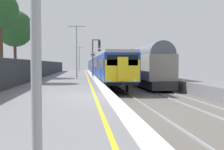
# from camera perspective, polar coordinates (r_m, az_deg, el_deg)

# --- Properties ---
(ground) EXTENTS (17.40, 110.00, 1.21)m
(ground) POSITION_cam_1_polar(r_m,az_deg,el_deg) (13.61, 9.23, -6.79)
(ground) COLOR slate
(commuter_train_at_platform) EXTENTS (2.83, 58.80, 3.81)m
(commuter_train_at_platform) POSITION_cam_1_polar(r_m,az_deg,el_deg) (49.84, -2.69, 2.00)
(commuter_train_at_platform) COLOR navy
(commuter_train_at_platform) RESTS_ON ground
(freight_train_adjacent_track) EXTENTS (2.60, 52.12, 4.53)m
(freight_train_adjacent_track) POSITION_cam_1_polar(r_m,az_deg,el_deg) (49.26, 2.04, 2.24)
(freight_train_adjacent_track) COLOR #232326
(freight_train_adjacent_track) RESTS_ON ground
(signal_gantry) EXTENTS (1.10, 0.24, 4.62)m
(signal_gantry) POSITION_cam_1_polar(r_m,az_deg,el_deg) (34.69, -3.58, 4.57)
(signal_gantry) COLOR #47474C
(signal_gantry) RESTS_ON ground
(speed_limit_sign) EXTENTS (0.59, 0.08, 2.87)m
(speed_limit_sign) POSITION_cam_1_polar(r_m,az_deg,el_deg) (30.71, -3.96, 2.84)
(speed_limit_sign) COLOR #59595B
(speed_limit_sign) RESTS_ON ground
(platform_lamp_mid) EXTENTS (2.00, 0.20, 5.62)m
(platform_lamp_mid) POSITION_cam_1_polar(r_m,az_deg,el_deg) (29.44, -7.38, 5.76)
(platform_lamp_mid) COLOR #93999E
(platform_lamp_mid) RESTS_ON ground
(platform_lamp_far) EXTENTS (2.00, 0.20, 4.98)m
(platform_lamp_far) POSITION_cam_1_polar(r_m,az_deg,el_deg) (55.12, -6.82, 3.80)
(platform_lamp_far) COLOR #93999E
(platform_lamp_far) RESTS_ON ground
(background_tree_left) EXTENTS (3.97, 3.97, 7.38)m
(background_tree_left) POSITION_cam_1_polar(r_m,az_deg,el_deg) (31.92, -19.66, 8.93)
(background_tree_left) COLOR #473323
(background_tree_left) RESTS_ON ground
(background_tree_centre) EXTENTS (2.98, 2.98, 7.42)m
(background_tree_centre) POSITION_cam_1_polar(r_m,az_deg,el_deg) (24.36, -22.08, 12.09)
(background_tree_centre) COLOR #473323
(background_tree_centre) RESTS_ON ground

